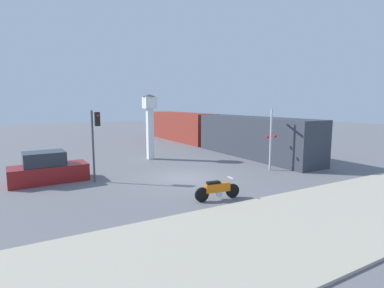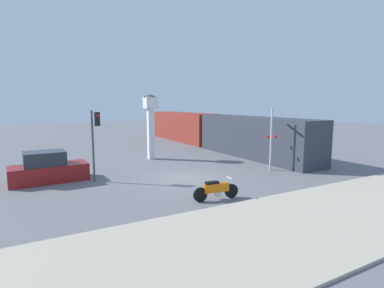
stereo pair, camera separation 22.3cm
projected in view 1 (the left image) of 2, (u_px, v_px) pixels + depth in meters
name	position (u px, v px, depth m)	size (l,w,h in m)	color
ground_plane	(184.00, 178.00, 18.36)	(120.00, 120.00, 0.00)	slate
sidewalk_strip	(292.00, 226.00, 11.06)	(36.00, 6.00, 0.10)	#B2A893
motorcycle	(217.00, 190.00, 14.16)	(2.32, 0.53, 1.02)	black
clock_tower	(150.00, 117.00, 24.18)	(1.11, 1.11, 5.27)	white
freight_train	(211.00, 131.00, 31.34)	(2.80, 26.23, 3.40)	#333842
traffic_light	(95.00, 133.00, 17.16)	(0.50, 0.35, 4.15)	#47474C
railroad_crossing_signal	(271.00, 137.00, 20.24)	(0.90, 0.82, 4.20)	#B7B7BC
parked_car	(48.00, 169.00, 17.32)	(4.29, 2.01, 1.80)	maroon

